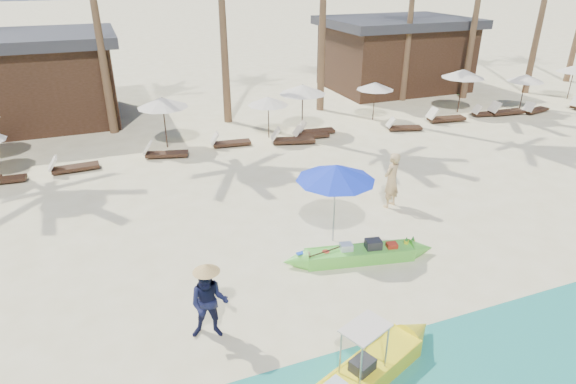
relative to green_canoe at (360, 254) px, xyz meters
name	(u,v)px	position (x,y,z in m)	size (l,w,h in m)	color
ground	(288,285)	(-2.18, -0.34, -0.20)	(240.00, 240.00, 0.00)	beige
green_canoe	(360,254)	(0.00, 0.00, 0.00)	(4.62, 1.21, 0.59)	#59C33B
yellow_canoe	(354,383)	(-2.24, -3.87, 0.03)	(5.15, 2.34, 1.40)	yellow
tourist	(391,180)	(2.49, 2.51, 0.73)	(0.68, 0.45, 1.86)	tan
vendor_green	(209,303)	(-4.36, -1.41, 0.65)	(0.82, 0.64, 1.70)	#121532
blue_umbrella	(336,173)	(-0.20, 1.20, 1.93)	(2.19, 2.19, 2.35)	#99999E
lounger_4_right	(72,167)	(-7.32, 9.45, 0.00)	(1.83, 0.65, 0.61)	#382217
resort_parasol_5	(162,102)	(-3.49, 10.93, 1.79)	(2.14, 2.14, 2.21)	#382217
lounger_5_left	(164,153)	(-3.81, 9.71, 0.00)	(1.88, 0.99, 0.61)	#382217
resort_parasol_6	(268,101)	(1.07, 10.54, 1.52)	(1.85, 1.85, 1.90)	#382217
lounger_6_left	(229,142)	(-0.96, 10.05, 0.00)	(1.79, 0.70, 0.59)	#382217
lounger_6_right	(291,139)	(1.71, 9.39, 0.02)	(2.05, 1.10, 0.67)	#382217
resort_parasol_7	(303,89)	(2.85, 10.80, 1.83)	(2.19, 2.19, 2.26)	#382217
lounger_7_left	(309,135)	(2.76, 9.75, -0.01)	(1.70, 0.66, 0.57)	#382217
lounger_7_right	(314,130)	(3.22, 10.22, 0.00)	(1.80, 0.73, 0.60)	#382217
resort_parasol_8	(375,86)	(7.02, 11.32, 1.54)	(1.87, 1.87, 1.93)	#382217
lounger_8_left	(402,127)	(7.39, 9.21, -0.01)	(1.77, 0.99, 0.57)	#382217
resort_parasol_9	(463,74)	(12.02, 10.89, 1.87)	(2.23, 2.23, 2.29)	#382217
lounger_9_left	(444,118)	(10.15, 9.66, 0.03)	(2.07, 0.86, 0.68)	#382217
lounger_9_right	(486,113)	(12.87, 9.72, -0.01)	(1.70, 0.73, 0.56)	#382217
resort_parasol_10	(526,78)	(15.35, 9.89, 1.58)	(1.92, 1.92, 1.97)	#382217
lounger_10_left	(505,111)	(13.94, 9.52, 0.03)	(2.03, 0.78, 0.67)	#382217
lounger_10_right	(535,109)	(15.75, 9.24, 0.00)	(1.79, 0.85, 0.59)	#382217
resort_parasol_11	(574,69)	(19.91, 10.80, 1.59)	(1.92, 1.92, 1.98)	#382217
pavilion_west	(3,80)	(-10.18, 17.16, 1.99)	(10.80, 6.60, 4.30)	#382217
pavilion_east	(395,53)	(11.82, 17.16, 2.00)	(8.80, 6.60, 4.30)	#382217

